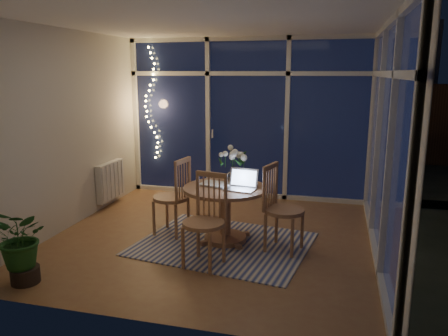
{
  "coord_description": "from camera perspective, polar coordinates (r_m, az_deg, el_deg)",
  "views": [
    {
      "loc": [
        1.43,
        -5.03,
        2.05
      ],
      "look_at": [
        0.06,
        0.25,
        0.85
      ],
      "focal_mm": 35.0,
      "sensor_mm": 36.0,
      "label": 1
    }
  ],
  "objects": [
    {
      "name": "floor",
      "position": [
        5.61,
        -1.22,
        -9.0
      ],
      "size": [
        4.0,
        4.0,
        0.0
      ],
      "primitive_type": "plane",
      "color": "brown",
      "rests_on": "ground"
    },
    {
      "name": "ceiling",
      "position": [
        5.25,
        -1.36,
        18.44
      ],
      "size": [
        4.0,
        4.0,
        0.0
      ],
      "primitive_type": "plane",
      "color": "silver",
      "rests_on": "wall_back"
    },
    {
      "name": "wall_back",
      "position": [
        7.21,
        3.08,
        6.43
      ],
      "size": [
        4.0,
        0.04,
        2.6
      ],
      "primitive_type": "cube",
      "color": "beige",
      "rests_on": "floor"
    },
    {
      "name": "wall_front",
      "position": [
        3.43,
        -10.44,
        -0.41
      ],
      "size": [
        4.0,
        0.04,
        2.6
      ],
      "primitive_type": "cube",
      "color": "beige",
      "rests_on": "floor"
    },
    {
      "name": "wall_left",
      "position": [
        6.13,
        -19.65,
        4.68
      ],
      "size": [
        0.04,
        4.0,
        2.6
      ],
      "primitive_type": "cube",
      "color": "beige",
      "rests_on": "floor"
    },
    {
      "name": "wall_right",
      "position": [
        5.11,
        20.86,
        3.18
      ],
      "size": [
        0.04,
        4.0,
        2.6
      ],
      "primitive_type": "cube",
      "color": "beige",
      "rests_on": "floor"
    },
    {
      "name": "window_wall_back",
      "position": [
        7.17,
        3.01,
        6.4
      ],
      "size": [
        4.0,
        0.1,
        2.6
      ],
      "primitive_type": "cube",
      "color": "silver",
      "rests_on": "floor"
    },
    {
      "name": "window_wall_right",
      "position": [
        5.11,
        20.41,
        3.21
      ],
      "size": [
        0.1,
        4.0,
        2.6
      ],
      "primitive_type": "cube",
      "color": "silver",
      "rests_on": "floor"
    },
    {
      "name": "radiator",
      "position": [
        7.01,
        -14.63,
        -1.6
      ],
      "size": [
        0.1,
        0.7,
        0.58
      ],
      "primitive_type": "cube",
      "color": "silver",
      "rests_on": "wall_left"
    },
    {
      "name": "fairy_lights",
      "position": [
        7.58,
        -9.54,
        8.28
      ],
      "size": [
        0.24,
        0.1,
        1.85
      ],
      "primitive_type": null,
      "color": "#FFD566",
      "rests_on": "window_wall_back"
    },
    {
      "name": "garden_patio",
      "position": [
        10.29,
        9.08,
        0.42
      ],
      "size": [
        12.0,
        6.0,
        0.1
      ],
      "primitive_type": "cube",
      "color": "black",
      "rests_on": "ground"
    },
    {
      "name": "garden_fence",
      "position": [
        10.68,
        6.84,
        6.15
      ],
      "size": [
        11.0,
        0.08,
        1.8
      ],
      "primitive_type": "cube",
      "color": "#362213",
      "rests_on": "ground"
    },
    {
      "name": "neighbour_roof",
      "position": [
        13.57,
        10.05,
        12.86
      ],
      "size": [
        7.0,
        3.0,
        2.2
      ],
      "primitive_type": "cube",
      "color": "#373942",
      "rests_on": "ground"
    },
    {
      "name": "garden_shrubs",
      "position": [
        8.86,
        -0.25,
        2.02
      ],
      "size": [
        0.9,
        0.9,
        0.9
      ],
      "primitive_type": "sphere",
      "color": "black",
      "rests_on": "ground"
    },
    {
      "name": "rug",
      "position": [
        5.39,
        -0.08,
        -9.86
      ],
      "size": [
        2.21,
        1.87,
        0.01
      ],
      "primitive_type": "cube",
      "rotation": [
        0.0,
        0.0,
        -0.15
      ],
      "color": "beige",
      "rests_on": "floor"
    },
    {
      "name": "dining_table",
      "position": [
        5.36,
        0.19,
        -6.09
      ],
      "size": [
        1.16,
        1.16,
        0.69
      ],
      "primitive_type": "cylinder",
      "rotation": [
        0.0,
        0.0,
        -0.15
      ],
      "color": "#936542",
      "rests_on": "floor"
    },
    {
      "name": "chair_left",
      "position": [
        5.6,
        -6.97,
        -3.63
      ],
      "size": [
        0.54,
        0.54,
        1.02
      ],
      "primitive_type": "cube",
      "rotation": [
        0.0,
        0.0,
        -1.73
      ],
      "color": "#936542",
      "rests_on": "floor"
    },
    {
      "name": "chair_right",
      "position": [
        5.08,
        7.93,
        -5.24
      ],
      "size": [
        0.59,
        0.59,
        1.04
      ],
      "primitive_type": "cube",
      "rotation": [
        0.0,
        0.0,
        1.31
      ],
      "color": "#936542",
      "rests_on": "floor"
    },
    {
      "name": "chair_front",
      "position": [
        4.65,
        -2.7,
        -6.93
      ],
      "size": [
        0.56,
        0.56,
        1.02
      ],
      "primitive_type": "cube",
      "rotation": [
        0.0,
        0.0,
        -0.21
      ],
      "color": "#936542",
      "rests_on": "floor"
    },
    {
      "name": "laptop",
      "position": [
        5.1,
        2.14,
        -1.49
      ],
      "size": [
        0.39,
        0.34,
        0.26
      ],
      "primitive_type": null,
      "rotation": [
        0.0,
        0.0,
        -0.14
      ],
      "color": "silver",
      "rests_on": "dining_table"
    },
    {
      "name": "flower_vase",
      "position": [
        5.49,
        1.3,
        -0.74
      ],
      "size": [
        0.23,
        0.23,
        0.21
      ],
      "primitive_type": "imported",
      "rotation": [
        0.0,
        0.0,
        -0.15
      ],
      "color": "silver",
      "rests_on": "dining_table"
    },
    {
      "name": "bowl",
      "position": [
        5.3,
        3.5,
        -2.2
      ],
      "size": [
        0.17,
        0.17,
        0.04
      ],
      "primitive_type": "imported",
      "rotation": [
        0.0,
        0.0,
        -0.15
      ],
      "color": "silver",
      "rests_on": "dining_table"
    },
    {
      "name": "newspapers",
      "position": [
        5.35,
        -0.8,
        -2.1
      ],
      "size": [
        0.41,
        0.34,
        0.02
      ],
      "primitive_type": "cube",
      "rotation": [
        0.0,
        0.0,
        -0.23
      ],
      "color": "silver",
      "rests_on": "dining_table"
    },
    {
      "name": "phone",
      "position": [
        5.12,
        1.16,
        -2.87
      ],
      "size": [
        0.12,
        0.1,
        0.01
      ],
      "primitive_type": "cube",
      "rotation": [
        0.0,
        0.0,
        -0.42
      ],
      "color": "black",
      "rests_on": "dining_table"
    },
    {
      "name": "potted_plant",
      "position": [
        4.76,
        -24.84,
        -9.3
      ],
      "size": [
        0.61,
        0.55,
        0.76
      ],
      "primitive_type": "imported",
      "rotation": [
        0.0,
        0.0,
        -0.17
      ],
      "color": "#1A4B1B",
      "rests_on": "floor"
    }
  ]
}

